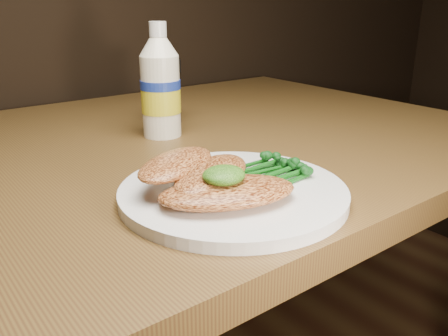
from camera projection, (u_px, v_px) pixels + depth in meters
dining_table at (165, 330)px, 0.90m from camera, size 1.20×0.80×0.75m
plate at (233, 192)px, 0.56m from camera, size 0.27×0.27×0.01m
chicken_front at (228, 192)px, 0.51m from camera, size 0.17×0.13×0.02m
chicken_mid at (212, 174)px, 0.54m from camera, size 0.15×0.13×0.02m
chicken_back at (176, 164)px, 0.55m from camera, size 0.15×0.12×0.02m
pesto_front at (224, 175)px, 0.50m from camera, size 0.06×0.05×0.02m
broccolini_bundle at (264, 170)px, 0.58m from camera, size 0.14×0.11×0.02m
mayo_bottle at (160, 81)px, 0.78m from camera, size 0.09×0.09×0.19m
pepper_grinder at (169, 92)px, 0.87m from camera, size 0.06×0.06×0.12m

